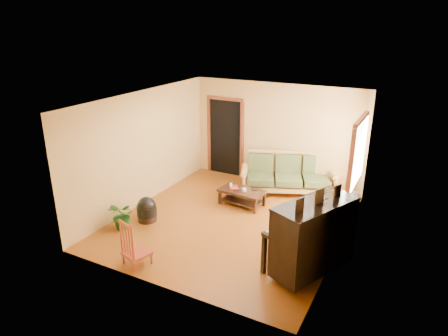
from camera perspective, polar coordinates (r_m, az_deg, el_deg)
The scene contains 16 objects.
floor at distance 8.58m, azimuth 1.08°, elevation -7.63°, with size 5.00×5.00×0.00m, color #62300D.
doorway at distance 10.86m, azimuth 0.18°, elevation 4.35°, with size 1.08×0.16×2.05m, color black.
window at distance 8.54m, azimuth 18.60°, elevation 2.07°, with size 0.12×1.36×1.46m, color white.
sofa at distance 9.89m, azimuth 9.18°, elevation -0.90°, with size 2.25×0.94×0.96m, color #A57C3C.
coffee_table at distance 9.23m, azimuth 2.58°, elevation -4.23°, with size 1.03×0.56×0.37m, color black.
armchair at distance 8.11m, azimuth 13.11°, elevation -6.83°, with size 0.75×0.79×0.79m, color #A57C3C.
piano at distance 6.82m, azimuth 12.62°, elevation -9.82°, with size 0.87×1.48×1.31m, color black.
footstool at distance 8.68m, azimuth -10.95°, elevation -6.19°, with size 0.42×0.42×0.40m, color black.
red_chair at distance 7.16m, azimuth -12.47°, elevation -10.31°, with size 0.40×0.44×0.87m, color maroon.
leaning_frame at distance 10.06m, azimuth 15.69°, elevation -2.17°, with size 0.45×0.10×0.60m, color gold.
ceramic_crock at distance 9.95m, azimuth 18.11°, elevation -3.87°, with size 0.18×0.18×0.22m, color #2F4B8E.
potted_plant at distance 8.42m, azimuth -14.27°, elevation -6.61°, with size 0.54×0.46×0.60m, color #1C5217.
book at distance 9.23m, azimuth 0.91°, elevation -2.85°, with size 0.17×0.23×0.02m, color maroon.
candle at distance 9.26m, azimuth 0.98°, elevation -2.48°, with size 0.06×0.06×0.11m, color silver.
glass_jar at distance 9.09m, azimuth 2.93°, elevation -3.11°, with size 0.09×0.09×0.06m, color white.
remote at distance 9.14m, azimuth 4.36°, elevation -3.17°, with size 0.14×0.04×0.01m, color black.
Camera 1 is at (3.38, -6.77, 4.04)m, focal length 32.00 mm.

